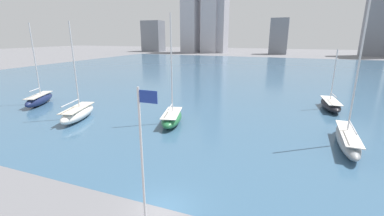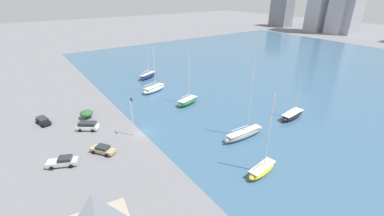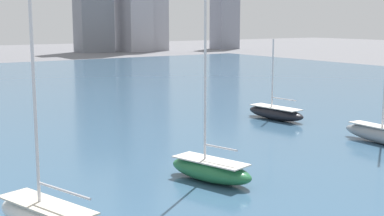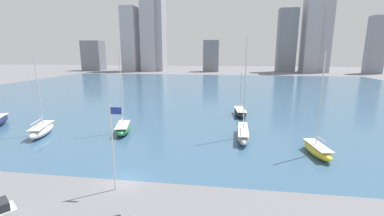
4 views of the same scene
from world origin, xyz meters
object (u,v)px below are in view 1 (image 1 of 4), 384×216
sailboat_gray (347,138)px  sailboat_navy (39,99)px  sailboat_black (330,104)px  sailboat_green (172,117)px  sailboat_white (78,113)px  flag_pole (143,155)px

sailboat_gray → sailboat_navy: size_ratio=1.18×
sailboat_black → sailboat_gray: bearing=-96.3°
sailboat_green → sailboat_black: (21.18, 16.02, -0.10)m
sailboat_white → sailboat_gray: bearing=-11.6°
flag_pole → sailboat_navy: sailboat_navy is taller
sailboat_gray → sailboat_white: sailboat_gray is taller
flag_pole → sailboat_black: (14.21, 34.44, -4.12)m
sailboat_green → sailboat_navy: sailboat_green is taller
flag_pole → sailboat_gray: sailboat_gray is taller
flag_pole → sailboat_white: 25.82m
sailboat_green → sailboat_gray: size_ratio=0.88×
sailboat_green → sailboat_black: 26.55m
sailboat_navy → sailboat_white: size_ratio=1.02×
sailboat_navy → sailboat_white: sailboat_navy is taller
sailboat_green → sailboat_white: sailboat_green is taller
sailboat_gray → sailboat_navy: 47.17m
sailboat_white → sailboat_navy: bearing=145.2°
sailboat_gray → flag_pole: bearing=-125.6°
flag_pole → sailboat_black: 37.48m
sailboat_white → flag_pole: bearing=-53.6°
sailboat_green → sailboat_gray: bearing=-15.4°
sailboat_gray → sailboat_black: size_ratio=1.69×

